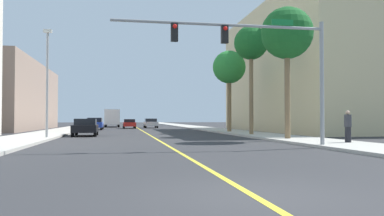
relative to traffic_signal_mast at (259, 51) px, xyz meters
name	(u,v)px	position (x,y,z in m)	size (l,w,h in m)	color
ground	(141,130)	(-4.05, 31.31, -4.65)	(192.00, 192.00, 0.00)	#2D2D30
sidewalk_left	(67,130)	(-12.86, 31.31, -4.57)	(3.90, 168.00, 0.15)	#B2ADA3
sidewalk_right	(210,129)	(4.77, 31.31, -4.57)	(3.90, 168.00, 0.15)	#B2ADA3
lane_marking_center	(141,130)	(-4.05, 31.31, -4.65)	(0.16, 144.00, 0.01)	yellow
building_right_near	(327,70)	(16.73, 23.39, 2.28)	(16.58, 26.95, 13.86)	beige
traffic_signal_mast	(259,51)	(0.00, 0.00, 0.00)	(10.28, 0.36, 6.06)	gray
street_lamp	(47,77)	(-11.41, 10.17, -0.41)	(0.56, 0.28, 7.34)	gray
palm_near	(287,34)	(4.04, 5.89, 2.21)	(3.34, 3.34, 8.46)	brown
palm_mid	(251,45)	(3.99, 12.80, 2.83)	(2.78, 2.78, 8.87)	brown
palm_far	(229,68)	(4.09, 19.71, 1.78)	(3.26, 3.26, 8.01)	brown
car_black	(85,127)	(-9.30, 15.11, -3.92)	(1.97, 4.32, 1.40)	black
car_silver	(151,123)	(-2.07, 41.21, -3.91)	(1.95, 4.21, 1.41)	#BCBCC1
car_red	(129,124)	(-5.31, 38.74, -3.95)	(1.82, 4.44, 1.32)	red
car_blue	(95,124)	(-9.70, 32.80, -3.87)	(1.99, 4.45, 1.51)	#1E389E
delivery_truck	(112,118)	(-7.93, 48.96, -3.09)	(2.56, 8.64, 2.88)	#194799
pedestrian	(348,126)	(5.47, 1.40, -3.65)	(0.38, 0.38, 1.70)	black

